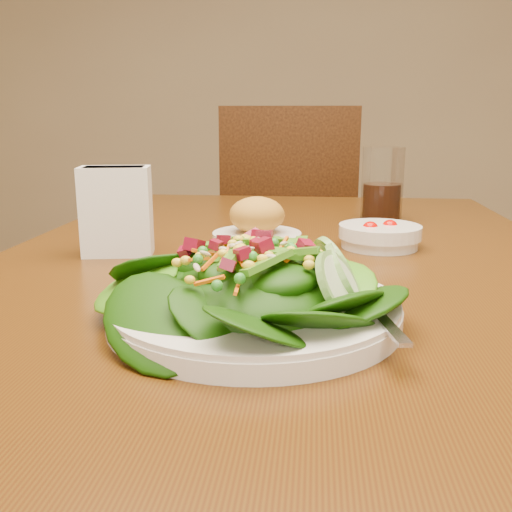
# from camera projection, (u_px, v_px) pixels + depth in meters

# --- Properties ---
(dining_table) EXTENTS (0.90, 1.40, 0.75)m
(dining_table) POSITION_uv_depth(u_px,v_px,m) (282.00, 324.00, 0.88)
(dining_table) COLOR #462909
(dining_table) RESTS_ON ground_plane
(chair_far) EXTENTS (0.48, 0.48, 0.99)m
(chair_far) POSITION_uv_depth(u_px,v_px,m) (288.00, 244.00, 1.99)
(chair_far) COLOR #46220A
(chair_far) RESTS_ON ground_plane
(salad_plate) EXTENTS (0.31, 0.31, 0.09)m
(salad_plate) POSITION_uv_depth(u_px,v_px,m) (264.00, 291.00, 0.59)
(salad_plate) COLOR silver
(salad_plate) RESTS_ON dining_table
(bread_plate) EXTENTS (0.15, 0.15, 0.08)m
(bread_plate) POSITION_uv_depth(u_px,v_px,m) (257.00, 223.00, 0.98)
(bread_plate) COLOR silver
(bread_plate) RESTS_ON dining_table
(tomato_bowl) EXTENTS (0.13, 0.13, 0.04)m
(tomato_bowl) POSITION_uv_depth(u_px,v_px,m) (380.00, 236.00, 0.93)
(tomato_bowl) COLOR silver
(tomato_bowl) RESTS_ON dining_table
(drinking_glass) EXTENTS (0.09, 0.09, 0.15)m
(drinking_glass) POSITION_uv_depth(u_px,v_px,m) (382.00, 189.00, 1.18)
(drinking_glass) COLOR silver
(drinking_glass) RESTS_ON dining_table
(napkin_holder) EXTENTS (0.11, 0.08, 0.14)m
(napkin_holder) POSITION_uv_depth(u_px,v_px,m) (116.00, 209.00, 0.87)
(napkin_holder) COLOR white
(napkin_holder) RESTS_ON dining_table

